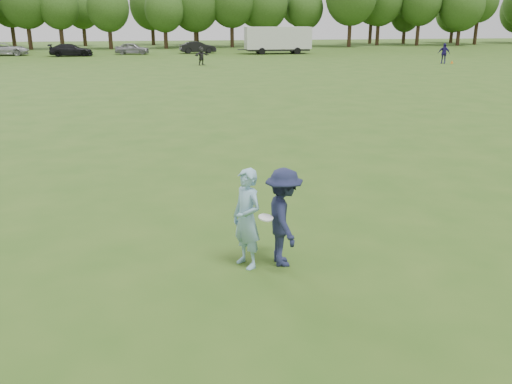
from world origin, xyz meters
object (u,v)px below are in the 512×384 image
at_px(car_f, 198,47).
at_px(defender, 284,217).
at_px(player_far_d, 201,56).
at_px(player_far_b, 444,53).
at_px(field_cone, 452,62).
at_px(cargo_trailer, 278,39).
at_px(car_c, 5,49).
at_px(thrower, 247,219).
at_px(car_e, 132,48).
at_px(car_d, 71,50).

bearing_deg(car_f, defender, 170.08).
distance_m(player_far_d, car_f, 17.49).
relative_size(player_far_b, field_cone, 6.43).
relative_size(player_far_b, cargo_trailer, 0.21).
distance_m(defender, player_far_b, 48.65).
bearing_deg(car_c, thrower, -165.27).
distance_m(thrower, car_f, 61.13).
relative_size(car_c, car_f, 1.21).
distance_m(defender, car_e, 60.72).
relative_size(player_far_b, player_far_d, 1.11).
bearing_deg(field_cone, car_d, 156.29).
height_order(thrower, field_cone, thrower).
relative_size(car_f, cargo_trailer, 0.49).
xyz_separation_m(defender, player_far_b, (25.26, 41.58, 0.05)).
distance_m(defender, cargo_trailer, 59.76).
bearing_deg(car_f, car_d, 92.96).
distance_m(car_d, car_f, 15.10).
distance_m(defender, car_c, 63.92).
distance_m(field_cone, cargo_trailer, 22.06).
xyz_separation_m(car_d, cargo_trailer, (24.51, 0.17, 1.07)).
bearing_deg(cargo_trailer, car_e, 173.57).
distance_m(car_f, cargo_trailer, 10.05).
height_order(player_far_b, field_cone, player_far_b).
height_order(car_e, cargo_trailer, cargo_trailer).
bearing_deg(field_cone, thrower, -122.92).
bearing_deg(player_far_d, defender, -123.02).
bearing_deg(car_d, player_far_b, -117.47).
distance_m(car_e, cargo_trailer, 17.79).
height_order(defender, player_far_d, defender).
height_order(player_far_d, car_e, player_far_d).
height_order(car_d, car_f, car_f).
bearing_deg(car_d, car_f, -82.97).
bearing_deg(car_f, thrower, 169.45).
height_order(player_far_d, field_cone, player_far_d).
xyz_separation_m(player_far_b, car_d, (-37.53, 16.74, -0.26)).
distance_m(thrower, car_d, 59.44).
distance_m(thrower, player_far_d, 43.64).
bearing_deg(cargo_trailer, defender, -101.81).
bearing_deg(thrower, cargo_trailer, 139.12).
distance_m(car_c, car_d, 8.17).
xyz_separation_m(defender, car_c, (-20.10, 60.68, -0.18)).
height_order(player_far_d, car_f, player_far_d).
xyz_separation_m(car_e, car_f, (8.00, 0.59, 0.04)).
height_order(defender, car_d, defender).
bearing_deg(car_e, thrower, -168.03).
relative_size(car_d, car_f, 1.10).
xyz_separation_m(thrower, defender, (0.67, -0.03, -0.01)).
xyz_separation_m(player_far_b, car_f, (-22.68, 19.48, -0.24)).
bearing_deg(player_far_b, car_f, 176.49).
bearing_deg(player_far_d, car_c, 111.19).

